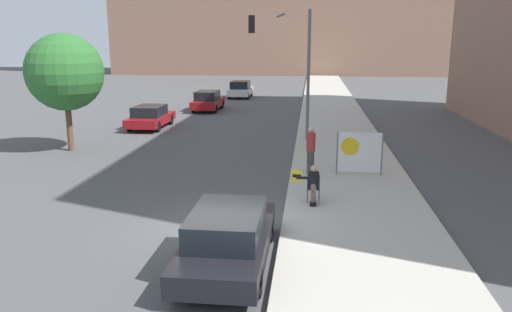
% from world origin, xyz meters
% --- Properties ---
extents(ground_plane, '(160.00, 160.00, 0.00)m').
position_xyz_m(ground_plane, '(0.00, 0.00, 0.00)').
color(ground_plane, '#4F4F51').
extents(sidewalk_curb, '(4.46, 90.00, 0.17)m').
position_xyz_m(sidewalk_curb, '(4.00, 15.00, 0.09)').
color(sidewalk_curb, '#B7B2A8').
rests_on(sidewalk_curb, ground_plane).
extents(seated_protester, '(0.91, 0.77, 1.17)m').
position_xyz_m(seated_protester, '(2.62, 2.26, 0.80)').
color(seated_protester, '#474C56').
rests_on(seated_protester, sidewalk_curb).
extents(jogger_on_sidewalk, '(0.34, 0.34, 1.83)m').
position_xyz_m(jogger_on_sidewalk, '(2.53, 5.70, 1.11)').
color(jogger_on_sidewalk, '#424247').
rests_on(jogger_on_sidewalk, sidewalk_curb).
extents(protest_banner, '(1.73, 0.06, 1.63)m').
position_xyz_m(protest_banner, '(4.35, 5.75, 1.04)').
color(protest_banner, slate).
rests_on(protest_banner, sidewalk_curb).
extents(traffic_light_pole, '(3.06, 2.83, 6.48)m').
position_xyz_m(traffic_light_pole, '(1.33, 12.28, 4.51)').
color(traffic_light_pole, slate).
rests_on(traffic_light_pole, sidewalk_curb).
extents(parked_car_curbside, '(1.86, 4.70, 1.39)m').
position_xyz_m(parked_car_curbside, '(0.65, -2.21, 0.70)').
color(parked_car_curbside, black).
rests_on(parked_car_curbside, ground_plane).
extents(car_on_road_nearest, '(1.88, 4.31, 1.36)m').
position_xyz_m(car_on_road_nearest, '(-7.11, 15.84, 0.69)').
color(car_on_road_nearest, maroon).
rests_on(car_on_road_nearest, ground_plane).
extents(car_on_road_midblock, '(1.83, 4.32, 1.48)m').
position_xyz_m(car_on_road_midblock, '(-5.23, 23.71, 0.73)').
color(car_on_road_midblock, maroon).
rests_on(car_on_road_midblock, ground_plane).
extents(car_on_road_distant, '(1.89, 4.22, 1.52)m').
position_xyz_m(car_on_road_distant, '(-4.02, 32.61, 0.75)').
color(car_on_road_distant, silver).
rests_on(car_on_road_distant, ground_plane).
extents(street_tree_near_curb, '(3.58, 3.58, 5.52)m').
position_xyz_m(street_tree_near_curb, '(-8.93, 9.32, 3.72)').
color(street_tree_near_curb, brown).
rests_on(street_tree_near_curb, ground_plane).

